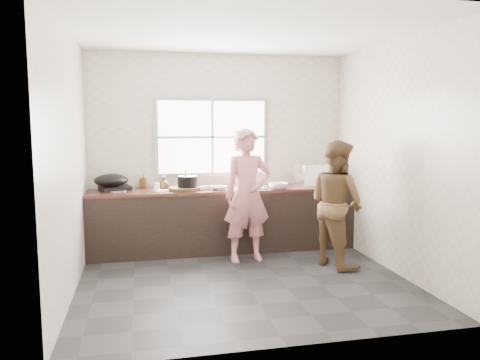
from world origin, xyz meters
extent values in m
cube|color=#252527|center=(0.00, 0.00, -0.01)|extent=(3.60, 3.20, 0.01)
cube|color=silver|center=(0.00, 0.00, 2.71)|extent=(3.60, 3.20, 0.01)
cube|color=beige|center=(0.00, 1.60, 1.35)|extent=(3.60, 0.01, 2.70)
cube|color=beige|center=(-1.80, 0.00, 1.35)|extent=(0.01, 3.20, 2.70)
cube|color=beige|center=(1.80, 0.00, 1.35)|extent=(0.01, 3.20, 2.70)
cube|color=beige|center=(0.00, -1.60, 1.35)|extent=(3.60, 0.01, 2.70)
cube|color=black|center=(0.00, 1.29, 0.41)|extent=(3.60, 0.62, 0.82)
cube|color=#3C1E18|center=(0.00, 1.29, 0.84)|extent=(3.60, 0.64, 0.04)
cube|color=silver|center=(0.35, 1.29, 0.86)|extent=(0.55, 0.45, 0.02)
cylinder|color=silver|center=(0.35, 1.49, 1.01)|extent=(0.02, 0.02, 0.30)
cube|color=#9EA0A5|center=(-0.10, 1.59, 1.55)|extent=(1.60, 0.05, 1.10)
cube|color=white|center=(-0.10, 1.57, 1.55)|extent=(1.50, 0.01, 1.00)
imported|color=#DA8287|center=(0.21, 0.74, 0.78)|extent=(0.61, 0.43, 1.57)
imported|color=brown|center=(1.24, 0.32, 0.77)|extent=(0.80, 0.90, 1.54)
cylinder|color=#322513|center=(-0.53, 1.21, 0.88)|extent=(0.54, 0.54, 0.04)
cube|color=#B1B5B8|center=(-0.25, 1.23, 0.90)|extent=(0.24, 0.21, 0.01)
imported|color=silver|center=(-0.08, 1.16, 0.89)|extent=(0.25, 0.25, 0.05)
imported|color=silver|center=(0.73, 1.09, 0.89)|extent=(0.23, 0.23, 0.07)
imported|color=silver|center=(0.35, 1.27, 0.89)|extent=(0.25, 0.25, 0.07)
cylinder|color=black|center=(-0.49, 1.23, 0.95)|extent=(0.33, 0.33, 0.19)
cylinder|color=white|center=(-0.84, 1.18, 0.87)|extent=(0.23, 0.23, 0.02)
imported|color=green|center=(-0.50, 1.32, 0.99)|extent=(0.14, 0.14, 0.26)
imported|color=#472E11|center=(-1.06, 1.52, 0.95)|extent=(0.10, 0.10, 0.18)
imported|color=#4D2F13|center=(-0.79, 1.35, 0.94)|extent=(0.13, 0.13, 0.16)
cylinder|color=white|center=(-0.90, 1.20, 0.91)|extent=(0.09, 0.09, 0.11)
cube|color=black|center=(-1.44, 1.45, 0.89)|extent=(0.46, 0.46, 0.06)
ellipsoid|color=black|center=(-1.48, 1.36, 1.00)|extent=(0.48, 0.48, 0.16)
cube|color=silver|center=(1.27, 1.26, 1.01)|extent=(0.46, 0.36, 0.31)
cylinder|color=#A3A5AA|center=(-1.40, 1.35, 0.87)|extent=(0.31, 0.31, 0.01)
cylinder|color=silver|center=(-1.30, 1.51, 0.87)|extent=(0.34, 0.34, 0.01)
camera|label=1|loc=(-1.10, -4.94, 1.76)|focal=35.00mm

